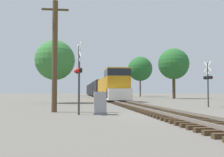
{
  "coord_description": "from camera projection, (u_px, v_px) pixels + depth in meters",
  "views": [
    {
      "loc": [
        -5.17,
        -14.66,
        1.36
      ],
      "look_at": [
        -1.8,
        10.91,
        2.66
      ],
      "focal_mm": 42.0,
      "sensor_mm": 36.0,
      "label": 1
    }
  ],
  "objects": [
    {
      "name": "ground_plane",
      "position": [
        167.0,
        115.0,
        15.13
      ],
      "size": [
        400.0,
        400.0,
        0.0
      ],
      "primitive_type": "plane",
      "color": "#666059"
    },
    {
      "name": "relay_cabinet",
      "position": [
        100.0,
        103.0,
        15.77
      ],
      "size": [
        0.81,
        0.59,
        1.36
      ],
      "color": "slate",
      "rests_on": "ground"
    },
    {
      "name": "tree_far_right",
      "position": [
        55.0,
        60.0,
        31.46
      ],
      "size": [
        4.78,
        4.78,
        7.55
      ],
      "color": "brown",
      "rests_on": "ground"
    },
    {
      "name": "freight_train",
      "position": [
        97.0,
        89.0,
        70.22
      ],
      "size": [
        3.04,
        79.14,
        4.42
      ],
      "color": "#B77A14",
      "rests_on": "ground"
    },
    {
      "name": "crossing_signal_far",
      "position": [
        208.0,
        80.0,
        23.09
      ],
      "size": [
        0.5,
        1.01,
        4.04
      ],
      "rotation": [
        0.0,
        0.0,
        1.79
      ],
      "color": "#333333",
      "rests_on": "ground"
    },
    {
      "name": "utility_pole",
      "position": [
        55.0,
        55.0,
        17.58
      ],
      "size": [
        1.8,
        0.36,
        7.53
      ],
      "color": "#4C3A23",
      "rests_on": "ground"
    },
    {
      "name": "tree_deep_background",
      "position": [
        140.0,
        69.0,
        69.5
      ],
      "size": [
        6.48,
        6.48,
        10.68
      ],
      "color": "brown",
      "rests_on": "ground"
    },
    {
      "name": "rail_track_bed",
      "position": [
        167.0,
        113.0,
        15.13
      ],
      "size": [
        2.6,
        160.0,
        0.31
      ],
      "color": "#42301E",
      "rests_on": "ground"
    },
    {
      "name": "tree_mid_background",
      "position": [
        174.0,
        64.0,
        51.09
      ],
      "size": [
        6.02,
        6.02,
        9.8
      ],
      "color": "#473521",
      "rests_on": "ground"
    },
    {
      "name": "crossing_signal_near",
      "position": [
        79.0,
        73.0,
        15.47
      ],
      "size": [
        0.48,
        1.01,
        4.26
      ],
      "rotation": [
        0.0,
        0.0,
        -1.38
      ],
      "color": "#333333",
      "rests_on": "ground"
    }
  ]
}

